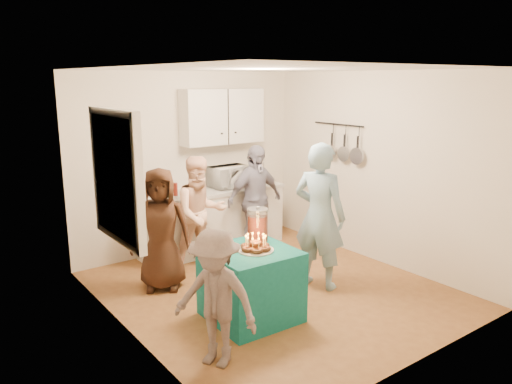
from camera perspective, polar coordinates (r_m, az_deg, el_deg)
floor at (r=6.15m, az=1.98°, el=-11.10°), size 4.00×4.00×0.00m
ceiling at (r=5.62m, az=2.19°, el=13.91°), size 4.00×4.00×0.00m
back_wall at (r=7.39m, az=-7.66°, el=3.42°), size 3.60×3.60×0.00m
left_wall at (r=4.86m, az=-14.75°, el=-1.82°), size 4.00×4.00×0.00m
right_wall at (r=6.99m, az=13.69°, el=2.64°), size 4.00×4.00×0.00m
window_night at (r=5.09m, az=-15.88°, el=1.66°), size 0.04×1.00×1.20m
counter at (r=7.42m, az=-4.99°, el=-3.36°), size 2.20×0.58×0.86m
countertop at (r=7.31m, az=-5.05°, el=0.07°), size 2.24×0.62×0.05m
upper_cabinet at (r=7.44m, az=-3.84°, el=8.61°), size 1.30×0.30×0.80m
pot_rack at (r=7.35m, az=9.22°, el=5.69°), size 0.12×1.00×0.60m
microwave at (r=7.44m, az=-3.04°, el=1.76°), size 0.59×0.41×0.32m
party_table at (r=5.34m, az=-0.59°, el=-10.49°), size 0.88×0.88×0.76m
donut_cake at (r=5.15m, az=-0.04°, el=-5.78°), size 0.38×0.38×0.18m
punch_jar at (r=5.45m, az=0.20°, el=-3.84°), size 0.22×0.22×0.34m
man_birthday at (r=6.01m, az=7.27°, el=-2.75°), size 0.63×0.76×1.78m
woman_back_left at (r=6.06m, az=-10.83°, el=-4.22°), size 0.87×0.79×1.48m
woman_back_center at (r=6.60m, az=-6.36°, el=-2.47°), size 0.82×0.68×1.52m
woman_back_right at (r=7.14m, az=-0.12°, el=-0.94°), size 0.95×0.42×1.59m
child_near_left at (r=4.45m, az=-4.67°, el=-12.02°), size 0.79×0.93×1.25m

